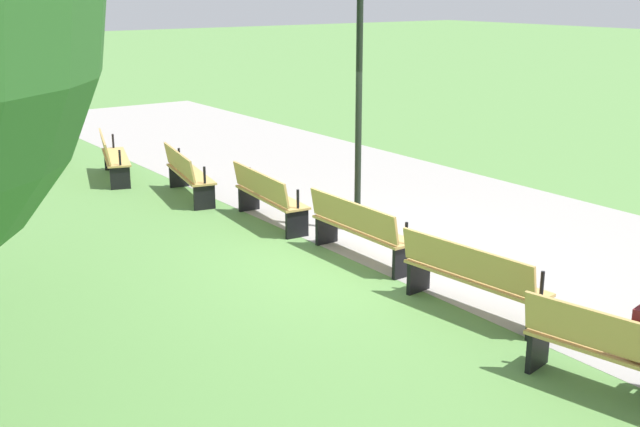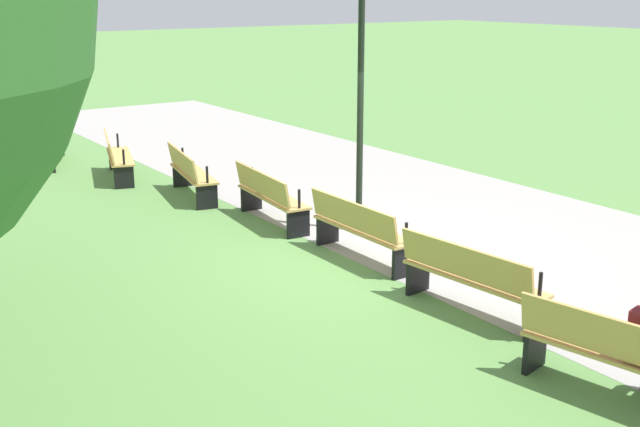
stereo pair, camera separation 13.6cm
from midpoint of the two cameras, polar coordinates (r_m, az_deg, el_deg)
The scene contains 11 objects.
ground_plane at distance 11.27m, azimuth 3.48°, elevation -3.32°, with size 120.00×120.00×0.00m, color #5B8C47.
path_paving at distance 12.91m, azimuth 12.37°, elevation -1.13°, with size 32.40×5.35×0.01m, color #A39E99.
bench_0 at distance 18.15m, azimuth -18.91°, elevation 4.84°, with size 1.92×1.17×0.89m.
bench_1 at distance 16.38m, azimuth -14.22°, elevation 4.08°, with size 1.94×1.01×0.89m.
bench_2 at distance 14.60m, azimuth -9.10°, elevation 2.96°, with size 1.94×0.84×0.89m.
bench_3 at distance 12.83m, azimuth -3.37°, elevation 1.32°, with size 1.92×0.66×0.89m.
bench_4 at distance 11.08m, azimuth 3.24°, elevation -1.06°, with size 1.89×0.47×0.89m.
bench_5 at distance 9.41m, azimuth 11.18°, elevation -4.50°, with size 1.92×0.66×0.89m.
bench_6 at distance 7.88m, azimuth 21.25°, elevation -9.51°, with size 1.94×0.84×0.89m.
lamp_post at distance 12.03m, azimuth 3.32°, elevation 12.25°, with size 0.32×0.32×4.26m.
trash_bin at distance 19.82m, azimuth -19.98°, elevation 5.61°, with size 0.43×0.43×0.94m, color black.
Camera 2 is at (8.40, -6.53, 3.73)m, focal length 44.44 mm.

